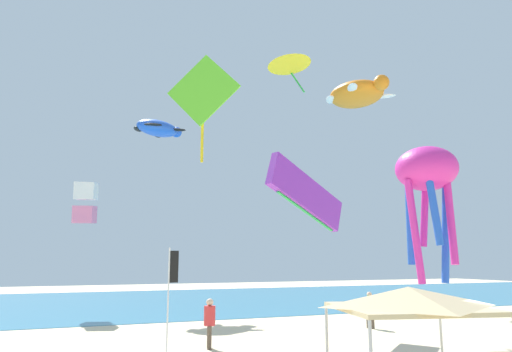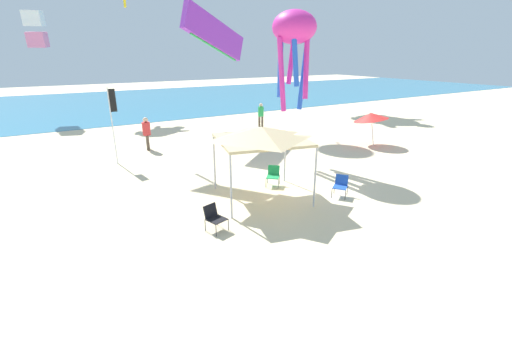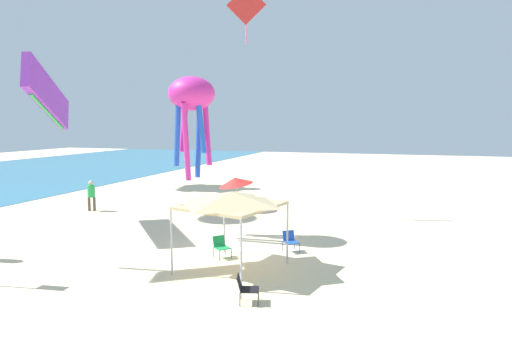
{
  "view_description": "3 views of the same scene",
  "coord_description": "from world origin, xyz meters",
  "views": [
    {
      "loc": [
        -9.31,
        -9.58,
        3.41
      ],
      "look_at": [
        0.11,
        13.64,
        7.95
      ],
      "focal_mm": 32.69,
      "sensor_mm": 36.0,
      "label": 1
    },
    {
      "loc": [
        -8.47,
        -11.19,
        5.33
      ],
      "look_at": [
        -2.6,
        -1.44,
        1.26
      ],
      "focal_mm": 24.04,
      "sensor_mm": 36.0,
      "label": 2
    },
    {
      "loc": [
        -16.14,
        -6.21,
        5.19
      ],
      "look_at": [
        -1.51,
        -1.45,
        3.34
      ],
      "focal_mm": 30.96,
      "sensor_mm": 36.0,
      "label": 3
    }
  ],
  "objects": [
    {
      "name": "person_kite_handler",
      "position": [
        5.34,
        11.05,
        1.06
      ],
      "size": [
        0.43,
        0.48,
        1.81
      ],
      "rotation": [
        0.0,
        0.0,
        1.79
      ],
      "color": "brown",
      "rests_on": "ground"
    },
    {
      "name": "kite_parafoil_purple",
      "position": [
        1.31,
        10.09,
        6.49
      ],
      "size": [
        5.3,
        2.81,
        3.4
      ],
      "rotation": [
        0.0,
        0.0,
        0.44
      ],
      "color": "purple"
    },
    {
      "name": "beach_umbrella",
      "position": [
        8.21,
        3.01,
        1.74
      ],
      "size": [
        2.13,
        2.1,
        2.21
      ],
      "color": "silver",
      "rests_on": "ground"
    },
    {
      "name": "folding_chair_facing_ocean",
      "position": [
        -0.73,
        0.24,
        0.47
      ],
      "size": [
        0.8,
        0.81,
        0.82
      ],
      "rotation": [
        0.0,
        0.0,
        5.58
      ],
      "color": "black",
      "rests_on": "ground"
    },
    {
      "name": "folding_chair_right_of_tent",
      "position": [
        0.89,
        -2.12,
        0.47
      ],
      "size": [
        0.81,
        0.79,
        0.82
      ],
      "rotation": [
        0.0,
        0.0,
        5.35
      ],
      "color": "black",
      "rests_on": "ground"
    },
    {
      "name": "kite_octopus_magenta",
      "position": [
        1.98,
        2.72,
        6.25
      ],
      "size": [
        2.08,
        2.08,
        4.61
      ],
      "rotation": [
        0.0,
        0.0,
        1.08
      ],
      "color": "#E02D9E"
    },
    {
      "name": "ground",
      "position": [
        0.0,
        0.0,
        -0.05
      ],
      "size": [
        120.0,
        120.0,
        0.1
      ],
      "primitive_type": "cube",
      "color": "beige"
    },
    {
      "name": "kite_diamond_red",
      "position": [
        7.43,
        2.03,
        11.46
      ],
      "size": [
        0.48,
        2.16,
        3.13
      ],
      "rotation": [
        0.0,
        0.0,
        4.77
      ],
      "color": "red"
    },
    {
      "name": "canopy_tent",
      "position": [
        -1.88,
        -0.65,
        2.52
      ],
      "size": [
        3.76,
        3.59,
        2.8
      ],
      "rotation": [
        0.0,
        0.0,
        -0.23
      ],
      "color": "#B7B7BC",
      "rests_on": "ground"
    },
    {
      "name": "folding_chair_near_cooler",
      "position": [
        -4.56,
        -2.11,
        0.47
      ],
      "size": [
        0.67,
        0.75,
        0.82
      ],
      "rotation": [
        0.0,
        0.0,
        0.29
      ],
      "color": "black",
      "rests_on": "ground"
    }
  ]
}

